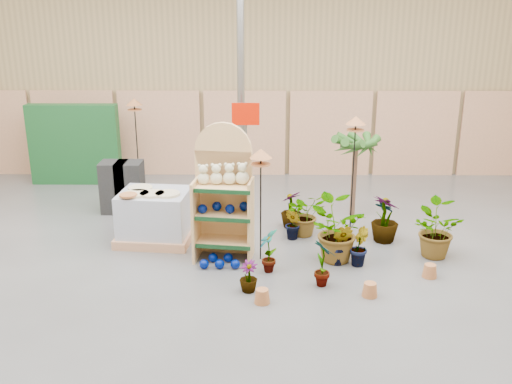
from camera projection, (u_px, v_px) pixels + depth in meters
room at (235, 125)px, 8.24m from camera, size 15.20×12.10×4.70m
display_shelf at (224, 197)px, 8.99m from camera, size 0.97×0.68×2.16m
teddy_bears at (225, 176)px, 8.77m from camera, size 0.80×0.21×0.34m
gazing_balls_shelf at (223, 208)px, 8.91m from camera, size 0.79×0.27×0.15m
gazing_balls_floor at (220, 261)px, 8.85m from camera, size 0.63×0.39×0.15m
pallet_stack at (155, 216)px, 9.70m from camera, size 1.33×1.15×0.92m
charcoal_planters at (123, 187)px, 11.08m from camera, size 0.80×0.50×1.00m
trellis_stock at (75, 144)px, 12.76m from camera, size 2.00×0.30×1.80m
offer_sign at (246, 137)px, 10.40m from camera, size 0.50×0.08×2.20m
bird_table_front at (261, 157)px, 8.60m from camera, size 0.34×0.34×1.81m
bird_table_right at (356, 125)px, 9.67m from camera, size 0.34×0.34×2.08m
bird_table_back at (134, 105)px, 11.93m from camera, size 0.34×0.34×2.02m
palm at (356, 143)px, 10.61m from camera, size 0.70×0.70×1.68m
potted_plant_0 at (269, 250)px, 8.59m from camera, size 0.26×0.37×0.69m
potted_plant_1 at (340, 244)px, 8.82m from camera, size 0.47×0.44×0.69m
potted_plant_2 at (334, 231)px, 8.91m from camera, size 1.19×1.15×1.01m
potted_plant_3 at (385, 219)px, 9.68m from camera, size 0.65×0.65×0.82m
potted_plant_4 at (383, 218)px, 9.97m from camera, size 0.41×0.41×0.65m
potted_plant_5 at (293, 224)px, 9.78m from camera, size 0.36×0.39×0.57m
potted_plant_6 at (305, 214)px, 9.97m from camera, size 0.88×0.83×0.78m
potted_plant_7 at (249, 276)px, 8.01m from camera, size 0.35×0.35×0.46m
potted_plant_8 at (323, 263)px, 8.13m from camera, size 0.41×0.46×0.73m
potted_plant_9 at (359, 246)px, 8.83m from camera, size 0.33×0.38×0.61m
potted_plant_10 at (433, 230)px, 9.09m from camera, size 1.01×1.05×0.90m
potted_plant_11 at (292, 209)px, 10.32m from camera, size 0.55×0.55×0.69m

